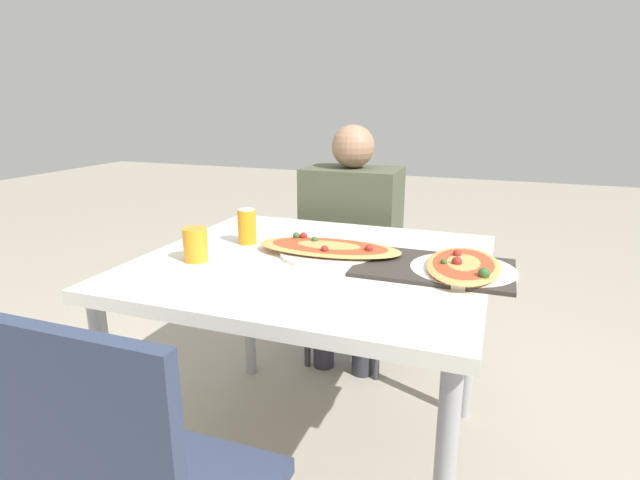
# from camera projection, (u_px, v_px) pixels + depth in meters

# --- Properties ---
(ground_plane) EXTENTS (14.00, 14.00, 0.00)m
(ground_plane) POSITION_uv_depth(u_px,v_px,m) (314.00, 455.00, 1.82)
(ground_plane) COLOR #9E9384
(dining_table) EXTENTS (1.08, 0.99, 0.75)m
(dining_table) POSITION_uv_depth(u_px,v_px,m) (314.00, 280.00, 1.63)
(dining_table) COLOR silver
(dining_table) RESTS_ON ground_plane
(chair_far_seated) EXTENTS (0.40, 0.40, 0.92)m
(chair_far_seated) POSITION_uv_depth(u_px,v_px,m) (357.00, 254.00, 2.45)
(chair_far_seated) COLOR #2D3851
(chair_far_seated) RESTS_ON ground_plane
(person_seated) EXTENTS (0.43, 0.30, 1.14)m
(person_seated) POSITION_uv_depth(u_px,v_px,m) (351.00, 227.00, 2.30)
(person_seated) COLOR #2D2D38
(person_seated) RESTS_ON ground_plane
(pizza_main) EXTENTS (0.49, 0.33, 0.05)m
(pizza_main) POSITION_uv_depth(u_px,v_px,m) (329.00, 249.00, 1.65)
(pizza_main) COLOR white
(pizza_main) RESTS_ON dining_table
(soda_can) EXTENTS (0.07, 0.07, 0.12)m
(soda_can) POSITION_uv_depth(u_px,v_px,m) (247.00, 226.00, 1.77)
(soda_can) COLOR orange
(soda_can) RESTS_ON dining_table
(drink_glass) EXTENTS (0.08, 0.08, 0.11)m
(drink_glass) POSITION_uv_depth(u_px,v_px,m) (195.00, 245.00, 1.58)
(drink_glass) COLOR orange
(drink_glass) RESTS_ON dining_table
(serving_tray) EXTENTS (0.46, 0.31, 0.01)m
(serving_tray) POSITION_uv_depth(u_px,v_px,m) (434.00, 268.00, 1.51)
(serving_tray) COLOR #332D28
(serving_tray) RESTS_ON dining_table
(pizza_second) EXTENTS (0.31, 0.38, 0.06)m
(pizza_second) POSITION_uv_depth(u_px,v_px,m) (463.00, 267.00, 1.48)
(pizza_second) COLOR white
(pizza_second) RESTS_ON dining_table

